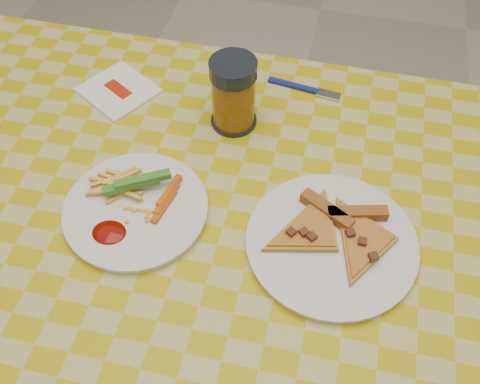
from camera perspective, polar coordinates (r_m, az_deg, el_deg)
name	(u,v)px	position (r m, az deg, el deg)	size (l,w,h in m)	color
ground	(230,382)	(1.54, -1.08, -19.58)	(8.00, 8.00, 0.00)	beige
table	(224,251)	(0.92, -1.72, -6.30)	(1.28, 0.88, 0.76)	white
plate_left	(136,210)	(0.88, -11.02, -1.94)	(0.23, 0.23, 0.01)	white
plate_right	(331,244)	(0.84, 9.70, -5.46)	(0.26, 0.26, 0.01)	white
fries_veggies	(133,196)	(0.88, -11.39, -0.46)	(0.16, 0.15, 0.04)	#F6CC4E
pizza_slices	(336,232)	(0.84, 10.17, -4.21)	(0.25, 0.21, 0.02)	#B98739
drink_glass	(233,94)	(0.96, -0.70, 10.38)	(0.09, 0.09, 0.14)	black
napkin	(118,90)	(1.09, -12.85, 10.53)	(0.17, 0.17, 0.01)	white
fork	(305,88)	(1.07, 6.92, 10.91)	(0.15, 0.04, 0.01)	navy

